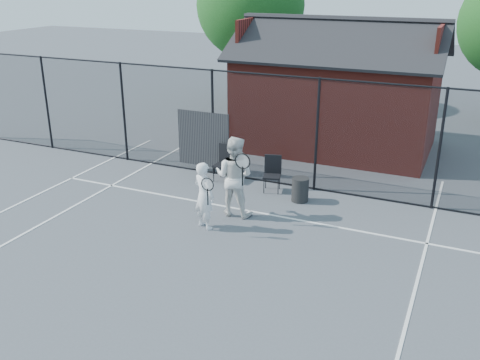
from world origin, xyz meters
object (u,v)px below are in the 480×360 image
at_px(clubhouse, 337,99).
at_px(waste_bin, 300,190).
at_px(player_back, 234,176).
at_px(chair_left, 223,164).
at_px(chair_right, 272,175).
at_px(player_front, 204,196).

relative_size(clubhouse, waste_bin, 10.45).
distance_m(player_back, chair_left, 2.28).
distance_m(clubhouse, chair_right, 4.74).
xyz_separation_m(clubhouse, chair_right, (-0.49, -4.58, -1.14)).
bearing_deg(chair_right, player_front, -117.49).
bearing_deg(chair_right, player_back, -114.71).
bearing_deg(clubhouse, chair_right, -96.08).
bearing_deg(player_front, chair_left, 107.60).
distance_m(chair_left, chair_right, 1.52).
bearing_deg(waste_bin, chair_right, 159.94).
relative_size(player_back, chair_right, 2.06).
xyz_separation_m(player_front, player_back, (0.31, 0.95, 0.18)).
xyz_separation_m(player_back, waste_bin, (1.19, 1.38, -0.65)).
bearing_deg(player_front, clubhouse, 81.35).
bearing_deg(player_back, clubhouse, 82.79).
relative_size(player_front, chair_left, 1.59).
relative_size(player_front, player_back, 0.81).
bearing_deg(waste_bin, player_back, -130.76).
relative_size(player_back, waste_bin, 3.09).
height_order(chair_left, chair_right, chair_left).
distance_m(player_front, waste_bin, 2.81).
distance_m(player_back, chair_right, 1.80).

